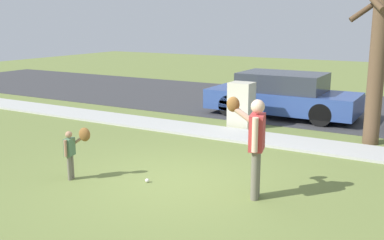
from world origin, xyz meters
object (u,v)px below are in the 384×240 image
at_px(person_adult, 254,138).
at_px(person_child, 75,146).
at_px(utility_cabinet, 241,105).
at_px(parked_wagon_blue, 282,95).
at_px(street_tree_near, 379,42).
at_px(baseball, 147,181).

relative_size(person_adult, person_child, 1.71).
bearing_deg(utility_cabinet, parked_wagon_blue, 74.82).
height_order(person_child, utility_cabinet, utility_cabinet).
bearing_deg(street_tree_near, person_adult, -104.02).
bearing_deg(person_child, baseball, 7.09).
distance_m(person_child, parked_wagon_blue, 7.46).
relative_size(person_child, utility_cabinet, 0.78).
bearing_deg(utility_cabinet, baseball, -86.15).
relative_size(person_child, baseball, 13.13).
xyz_separation_m(person_adult, street_tree_near, (1.14, 4.56, 1.38)).
distance_m(baseball, utility_cabinet, 4.97).
height_order(person_adult, parked_wagon_blue, person_adult).
bearing_deg(person_adult, person_child, -0.44).
distance_m(utility_cabinet, street_tree_near, 3.84).
bearing_deg(utility_cabinet, person_child, -99.70).
distance_m(baseball, parked_wagon_blue, 6.85).
height_order(person_child, street_tree_near, street_tree_near).
height_order(person_adult, person_child, person_adult).
bearing_deg(person_child, parked_wagon_blue, 64.29).
bearing_deg(utility_cabinet, street_tree_near, -1.07).
bearing_deg(parked_wagon_blue, person_child, 78.87).
distance_m(person_adult, utility_cabinet, 5.17).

